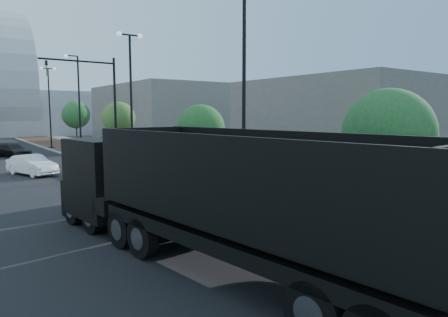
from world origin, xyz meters
TOP-DOWN VIEW (x-y plane):
  - sidewalk at (3.50, 40.00)m, footprint 7.00×140.00m
  - concrete_strip at (6.20, 40.00)m, footprint 2.40×140.00m
  - curb at (0.00, 40.00)m, footprint 0.30×140.00m
  - dump_truck at (-4.23, 7.79)m, footprint 4.47×13.89m
  - white_sedan at (-4.93, 25.81)m, footprint 2.76×4.33m
  - dark_car_far at (-4.27, 39.03)m, footprint 3.08×4.51m
  - pedestrian at (5.81, 23.73)m, footprint 0.61×0.42m
  - streetlight_1 at (0.49, 10.00)m, footprint 1.44×0.56m
  - streetlight_2 at (0.60, 22.00)m, footprint 1.72×0.56m
  - streetlight_3 at (0.49, 34.00)m, footprint 1.44×0.56m
  - streetlight_4 at (0.60, 46.00)m, footprint 1.72×0.56m
  - traffic_mast at (-0.30, 25.00)m, footprint 5.09×0.20m
  - tree_0 at (1.65, 4.02)m, footprint 2.82×2.82m
  - tree_1 at (1.65, 15.02)m, footprint 2.60×2.58m
  - tree_2 at (1.65, 27.02)m, footprint 2.55×2.53m
  - tree_3 at (1.65, 39.02)m, footprint 2.77×2.77m
  - commercial_block_ne at (16.00, 50.00)m, footprint 12.00×22.00m
  - commercial_block_e at (18.00, 20.00)m, footprint 10.00×16.00m
  - utility_cover_1 at (2.40, 8.00)m, footprint 0.50×0.50m
  - utility_cover_2 at (2.40, 19.00)m, footprint 0.50×0.50m

SIDE VIEW (x-z plane):
  - sidewalk at x=3.50m, z-range 0.00..0.12m
  - concrete_strip at x=6.20m, z-range 0.00..0.13m
  - curb at x=0.00m, z-range 0.00..0.14m
  - utility_cover_1 at x=2.40m, z-range 0.12..0.14m
  - utility_cover_2 at x=2.40m, z-range 0.12..0.14m
  - dark_car_far at x=-4.27m, z-range 0.00..1.21m
  - white_sedan at x=-4.93m, z-range 0.00..1.35m
  - pedestrian at x=5.81m, z-range 0.00..1.62m
  - dump_truck at x=-4.23m, z-range -0.29..3.38m
  - tree_1 at x=1.65m, z-range 0.99..5.57m
  - tree_0 at x=1.65m, z-range 1.03..5.92m
  - commercial_block_e at x=18.00m, z-range 0.00..7.00m
  - tree_2 at x=1.65m, z-range 1.22..6.22m
  - tree_3 at x=1.65m, z-range 1.26..6.59m
  - commercial_block_ne at x=16.00m, z-range 0.00..8.00m
  - streetlight_1 at x=0.49m, z-range -0.26..8.95m
  - streetlight_3 at x=0.49m, z-range -0.26..8.95m
  - streetlight_2 at x=0.60m, z-range 0.18..9.46m
  - streetlight_4 at x=0.60m, z-range 0.18..9.46m
  - traffic_mast at x=-0.30m, z-range 0.98..8.98m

